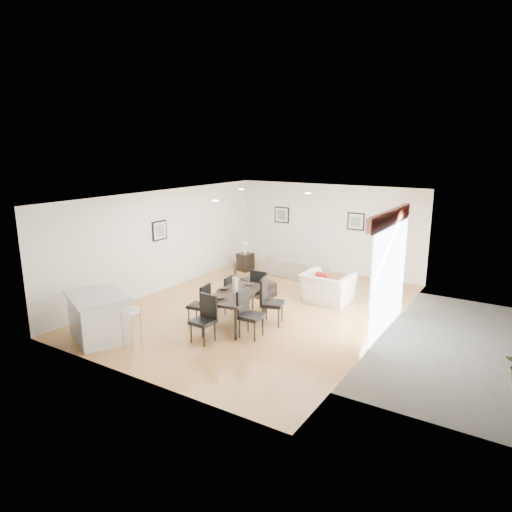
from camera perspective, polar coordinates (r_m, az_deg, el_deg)
The scene contains 26 objects.
ground at distance 11.10m, azimuth 0.41°, elevation -6.54°, with size 8.00×8.00×0.00m, color #B8874B.
wall_back at distance 14.20m, azimuth 8.95°, elevation 3.41°, with size 6.00×0.04×2.70m, color white.
wall_front at distance 7.73m, azimuth -15.45°, elevation -5.56°, with size 6.00×0.04×2.70m, color white.
wall_left at distance 12.51m, azimuth -11.36°, elevation 1.94°, with size 0.04×8.00×2.70m, color white.
wall_right at distance 9.53m, azimuth 15.96°, elevation -1.97°, with size 0.04×8.00×2.70m, color white.
ceiling at distance 10.48m, azimuth 0.43°, elevation 7.46°, with size 6.00×8.00×0.02m, color white.
sofa at distance 13.70m, azimuth 4.79°, elevation -1.39°, with size 1.97×0.77×0.58m, color #A39584.
armchair at distance 11.54m, azimuth 8.91°, elevation -3.94°, with size 1.16×1.01×0.75m, color silver.
dining_table at distance 9.98m, azimuth -2.59°, elevation -4.99°, with size 1.14×1.84×0.71m.
dining_chair_wnear at distance 10.05m, azimuth -6.81°, elevation -5.74°, with size 0.46×0.46×0.91m.
dining_chair_wfar at distance 10.70m, azimuth -3.93°, elevation -4.53°, with size 0.46×0.46×0.89m.
dining_chair_enear at distance 9.35m, azimuth -1.06°, elevation -6.83°, with size 0.47×0.47×1.00m.
dining_chair_efar at distance 10.02m, azimuth 1.57°, elevation -5.32°, with size 0.58×0.58×1.03m.
dining_chair_head at distance 9.22m, azimuth -6.35°, elevation -7.41°, with size 0.44×0.44×0.95m.
dining_chair_foot at distance 10.85m, azimuth 0.61°, elevation -3.96°, with size 0.45×0.45×0.98m.
vase at distance 9.87m, azimuth -2.61°, elevation -2.94°, with size 0.95×1.45×0.73m.
coffee_table at distance 12.10m, azimuth 0.28°, elevation -3.88°, with size 0.92×0.55×0.37m, color black.
side_table at distance 14.31m, azimuth -1.34°, elevation -0.74°, with size 0.42×0.42×0.56m, color black.
table_lamp at distance 14.19m, azimuth -1.35°, elevation 1.26°, with size 0.19×0.19×0.36m.
cushion at distance 11.42m, azimuth 8.24°, elevation -2.94°, with size 0.34×0.11×0.34m, color #A61517.
kitchen_island at distance 9.80m, azimuth -19.06°, elevation -7.13°, with size 1.66×1.50×0.94m.
bar_stool at distance 9.05m, azimuth -15.41°, elevation -7.11°, with size 0.37×0.37×0.81m.
framed_print_back_left at distance 14.82m, azimuth 3.24°, elevation 5.15°, with size 0.52×0.04×0.52m.
framed_print_back_right at distance 13.80m, azimuth 12.39°, elevation 4.23°, with size 0.52×0.04×0.52m.
framed_print_left_wall at distance 12.29m, azimuth -11.96°, elevation 3.13°, with size 0.04×0.52×0.52m.
sliding_door at distance 9.75m, azimuth 16.33°, elevation 0.26°, with size 0.12×2.70×2.57m.
Camera 1 is at (5.47, -8.86, 3.82)m, focal length 32.00 mm.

